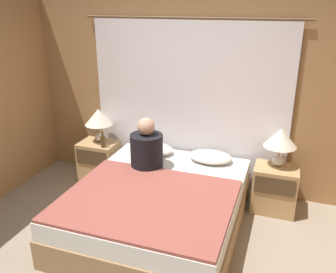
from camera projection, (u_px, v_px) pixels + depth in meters
name	position (u px, v px, depth m)	size (l,w,h in m)	color
ground_plane	(135.00, 265.00, 3.32)	(16.00, 16.00, 0.00)	gray
wall_back	(190.00, 91.00, 4.43)	(4.27, 0.06, 2.50)	#A37547
curtain_panel	(188.00, 107.00, 4.44)	(2.68, 0.02, 2.14)	white
bed	(159.00, 207.00, 3.80)	(1.69, 2.02, 0.49)	#99754C
nightstand_left	(99.00, 161.00, 4.81)	(0.49, 0.38, 0.55)	tan
nightstand_right	(274.00, 189.00, 4.10)	(0.49, 0.38, 0.55)	tan
lamp_left	(99.00, 118.00, 4.66)	(0.37, 0.37, 0.45)	silver
lamp_right	(281.00, 139.00, 3.95)	(0.37, 0.37, 0.45)	silver
pillow_left	(153.00, 149.00, 4.50)	(0.52, 0.36, 0.12)	silver
pillow_right	(211.00, 157.00, 4.27)	(0.52, 0.36, 0.12)	silver
blanket_on_bed	(147.00, 200.00, 3.43)	(1.63, 1.33, 0.03)	#994C42
person_left_in_bed	(147.00, 148.00, 4.06)	(0.37, 0.37, 0.60)	black
beer_bottle_on_left_stand	(103.00, 141.00, 4.54)	(0.06, 0.06, 0.21)	#513819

